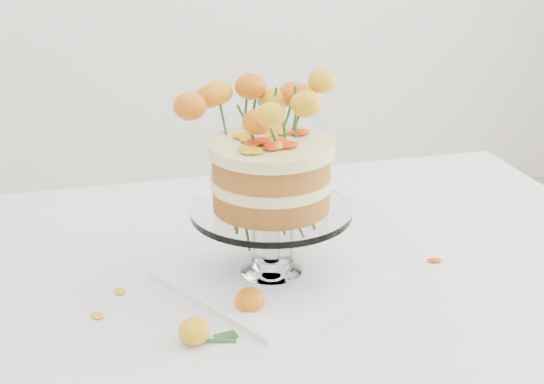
# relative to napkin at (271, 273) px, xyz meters

# --- Properties ---
(table) EXTENTS (1.43, 0.93, 0.76)m
(table) POSITION_rel_napkin_xyz_m (-0.00, 0.06, -0.09)
(table) COLOR #A37C5F
(table) RESTS_ON ground
(napkin) EXTENTS (0.42, 0.42, 0.01)m
(napkin) POSITION_rel_napkin_xyz_m (0.00, 0.00, 0.00)
(napkin) COLOR white
(napkin) RESTS_ON table
(cake_stand) EXTENTS (0.27, 0.27, 0.25)m
(cake_stand) POSITION_rel_napkin_xyz_m (0.00, 0.00, 0.17)
(cake_stand) COLOR silver
(cake_stand) RESTS_ON napkin
(rose_vase) EXTENTS (0.29, 0.29, 0.38)m
(rose_vase) POSITION_rel_napkin_xyz_m (0.01, 0.04, 0.21)
(rose_vase) COLOR silver
(rose_vase) RESTS_ON table
(loose_rose_near) EXTENTS (0.08, 0.05, 0.04)m
(loose_rose_near) POSITION_rel_napkin_xyz_m (-0.16, -0.18, 0.01)
(loose_rose_near) COLOR #FFA516
(loose_rose_near) RESTS_ON table
(loose_rose_far) EXTENTS (0.08, 0.05, 0.04)m
(loose_rose_far) POSITION_rel_napkin_xyz_m (-0.06, -0.11, 0.02)
(loose_rose_far) COLOR #C34309
(loose_rose_far) RESTS_ON table
(stray_petal_a) EXTENTS (0.03, 0.02, 0.00)m
(stray_petal_a) POSITION_rel_napkin_xyz_m (-0.12, -0.04, -0.00)
(stray_petal_a) COLOR gold
(stray_petal_a) RESTS_ON table
(stray_petal_b) EXTENTS (0.03, 0.02, 0.00)m
(stray_petal_b) POSITION_rel_napkin_xyz_m (-0.02, -0.08, -0.00)
(stray_petal_b) COLOR gold
(stray_petal_b) RESTS_ON table
(stray_petal_c) EXTENTS (0.03, 0.02, 0.00)m
(stray_petal_c) POSITION_rel_napkin_xyz_m (0.02, -0.12, -0.00)
(stray_petal_c) COLOR gold
(stray_petal_c) RESTS_ON table
(stray_petal_d) EXTENTS (0.03, 0.02, 0.00)m
(stray_petal_d) POSITION_rel_napkin_xyz_m (-0.26, 0.01, -0.00)
(stray_petal_d) COLOR gold
(stray_petal_d) RESTS_ON table
(stray_petal_e) EXTENTS (0.03, 0.02, 0.00)m
(stray_petal_e) POSITION_rel_napkin_xyz_m (-0.30, -0.06, -0.00)
(stray_petal_e) COLOR gold
(stray_petal_e) RESTS_ON table
(stray_petal_f) EXTENTS (0.03, 0.02, 0.00)m
(stray_petal_f) POSITION_rel_napkin_xyz_m (0.30, -0.02, -0.00)
(stray_petal_f) COLOR gold
(stray_petal_f) RESTS_ON table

